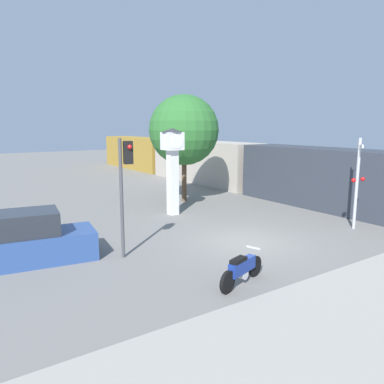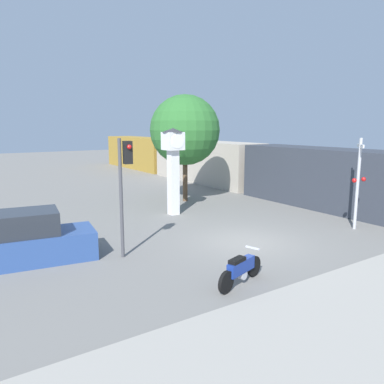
{
  "view_description": "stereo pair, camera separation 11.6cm",
  "coord_description": "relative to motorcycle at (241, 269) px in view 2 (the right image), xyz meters",
  "views": [
    {
      "loc": [
        -9.97,
        -10.95,
        4.67
      ],
      "look_at": [
        -1.48,
        1.72,
        1.96
      ],
      "focal_mm": 35.0,
      "sensor_mm": 36.0,
      "label": 1
    },
    {
      "loc": [
        -9.87,
        -11.02,
        4.67
      ],
      "look_at": [
        -1.48,
        1.72,
        1.96
      ],
      "focal_mm": 35.0,
      "sensor_mm": 36.0,
      "label": 2
    }
  ],
  "objects": [
    {
      "name": "railroad_crossing_signal",
      "position": [
        8.37,
        1.77,
        1.78
      ],
      "size": [
        0.9,
        0.82,
        4.14
      ],
      "color": "#B7B7BC",
      "rests_on": "ground_plane"
    },
    {
      "name": "street_tree",
      "position": [
        5.35,
        11.53,
        3.92
      ],
      "size": [
        4.28,
        4.28,
        6.54
      ],
      "color": "brown",
      "rests_on": "ground_plane"
    },
    {
      "name": "motorcycle",
      "position": [
        0.0,
        0.0,
        0.0
      ],
      "size": [
        2.15,
        0.83,
        0.98
      ],
      "rotation": [
        0.0,
        0.0,
        0.31
      ],
      "color": "black",
      "rests_on": "ground_plane"
    },
    {
      "name": "freight_train",
      "position": [
        11.21,
        17.65,
        1.23
      ],
      "size": [
        2.8,
        37.02,
        3.4
      ],
      "color": "#333842",
      "rests_on": "ground_plane"
    },
    {
      "name": "ground_plane",
      "position": [
        2.87,
        3.03,
        -0.47
      ],
      "size": [
        120.0,
        120.0,
        0.0
      ],
      "primitive_type": "plane",
      "color": "slate"
    },
    {
      "name": "clock_tower",
      "position": [
        2.9,
        8.83,
        2.54
      ],
      "size": [
        1.1,
        1.1,
        4.55
      ],
      "color": "white",
      "rests_on": "ground_plane"
    },
    {
      "name": "parked_car",
      "position": [
        -4.84,
        5.49,
        0.28
      ],
      "size": [
        4.41,
        2.38,
        1.8
      ],
      "rotation": [
        0.0,
        0.0,
        -0.14
      ],
      "color": "#2D4C8C",
      "rests_on": "ground_plane"
    },
    {
      "name": "traffic_light",
      "position": [
        -1.85,
        4.13,
        2.45
      ],
      "size": [
        0.5,
        0.35,
        4.25
      ],
      "color": "#47474C",
      "rests_on": "ground_plane"
    }
  ]
}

